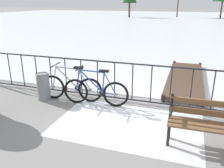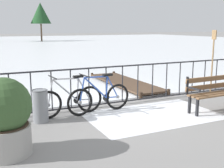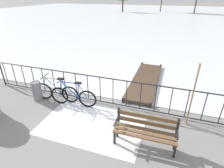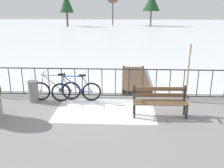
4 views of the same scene
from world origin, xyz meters
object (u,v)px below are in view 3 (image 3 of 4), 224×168
trash_bin (37,91)px  bicycle_second (57,92)px  park_bench (146,129)px  oar_upright (193,92)px  bicycle_near_railing (73,96)px

trash_bin → bicycle_second: bearing=14.6°
park_bench → oar_upright: bearing=48.6°
park_bench → bicycle_near_railing: bearing=159.2°
park_bench → trash_bin: (-4.16, 0.92, -0.14)m
bicycle_second → oar_upright: 4.59m
oar_upright → park_bench: bearing=-131.4°
park_bench → oar_upright: 1.76m
park_bench → oar_upright: oar_upright is taller
bicycle_second → trash_bin: (-0.73, -0.19, 0.00)m
bicycle_near_railing → bicycle_second: (-0.73, 0.08, 0.00)m
bicycle_near_railing → oar_upright: bearing=3.1°
bicycle_second → oar_upright: (4.52, 0.12, 0.77)m
bicycle_near_railing → park_bench: bicycle_near_railing is taller
bicycle_near_railing → oar_upright: 3.87m
park_bench → trash_bin: park_bench is taller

